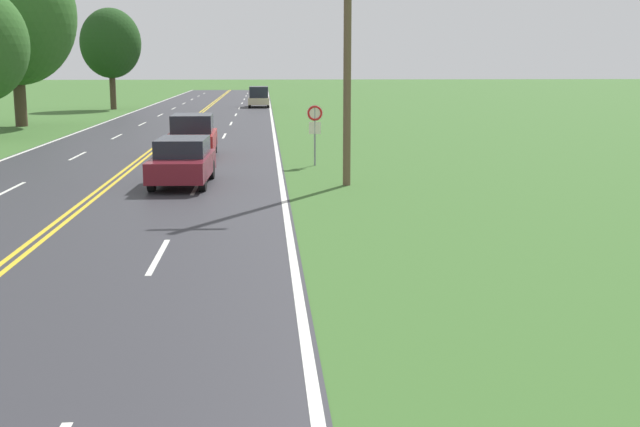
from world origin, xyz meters
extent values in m
cube|color=silver|center=(2.80, 16.50, 0.01)|extent=(0.12, 3.00, 0.00)
cube|color=silver|center=(2.80, 25.50, 0.01)|extent=(0.12, 3.00, 0.00)
cube|color=silver|center=(2.80, 34.50, 0.01)|extent=(0.12, 3.00, 0.00)
cube|color=silver|center=(2.80, 43.50, 0.01)|extent=(0.12, 3.00, 0.00)
cube|color=silver|center=(2.80, 52.50, 0.01)|extent=(0.12, 3.00, 0.00)
cube|color=silver|center=(2.80, 61.50, 0.01)|extent=(0.12, 3.00, 0.00)
cube|color=silver|center=(2.80, 70.50, 0.01)|extent=(0.12, 3.00, 0.00)
cube|color=silver|center=(2.80, 79.50, 0.01)|extent=(0.12, 3.00, 0.00)
cube|color=silver|center=(2.80, 88.50, 0.01)|extent=(0.12, 3.00, 0.00)
cube|color=silver|center=(2.80, 97.50, 0.01)|extent=(0.12, 3.00, 0.00)
cube|color=silver|center=(2.80, 106.50, 0.01)|extent=(0.12, 3.00, 0.00)
cube|color=silver|center=(-2.80, 25.50, 0.01)|extent=(0.12, 3.00, 0.00)
cube|color=silver|center=(-2.80, 34.50, 0.01)|extent=(0.12, 3.00, 0.00)
cube|color=silver|center=(-2.80, 43.50, 0.01)|extent=(0.12, 3.00, 0.00)
cube|color=silver|center=(-2.80, 52.50, 0.01)|extent=(0.12, 3.00, 0.00)
cube|color=silver|center=(-2.80, 61.50, 0.01)|extent=(0.12, 3.00, 0.00)
cube|color=silver|center=(-2.80, 70.50, 0.01)|extent=(0.12, 3.00, 0.00)
cube|color=silver|center=(-2.80, 79.50, 0.01)|extent=(0.12, 3.00, 0.00)
cube|color=silver|center=(-2.80, 88.50, 0.01)|extent=(0.12, 3.00, 0.00)
cube|color=silver|center=(-2.80, 97.50, 0.01)|extent=(0.12, 3.00, 0.00)
cube|color=silver|center=(-2.80, 106.50, 0.01)|extent=(0.12, 3.00, 0.00)
cylinder|color=gray|center=(6.80, 30.78, 1.10)|extent=(0.07, 0.07, 2.21)
cylinder|color=silver|center=(6.80, 30.76, 1.96)|extent=(0.60, 0.02, 0.60)
torus|color=red|center=(6.80, 30.75, 1.96)|extent=(0.55, 0.07, 0.55)
cube|color=silver|center=(6.80, 30.76, 1.41)|extent=(0.44, 0.02, 0.44)
cylinder|color=brown|center=(7.49, 25.74, 4.79)|extent=(0.24, 0.24, 9.59)
cylinder|color=#473828|center=(-7.69, 69.66, 1.67)|extent=(0.50, 0.50, 3.33)
ellipsoid|color=#1E4219|center=(-7.69, 69.66, 5.45)|extent=(4.98, 4.98, 5.73)
cylinder|color=#473828|center=(-9.90, 51.21, 1.78)|extent=(0.72, 0.72, 3.56)
ellipsoid|color=#2D5B23|center=(-9.90, 51.21, 6.64)|extent=(7.24, 7.24, 8.33)
cylinder|color=black|center=(3.06, 24.77, 0.33)|extent=(0.22, 0.66, 0.66)
cylinder|color=black|center=(1.54, 24.82, 0.33)|extent=(0.22, 0.66, 0.66)
cylinder|color=black|center=(3.14, 27.40, 0.33)|extent=(0.22, 0.66, 0.66)
cylinder|color=black|center=(1.63, 27.45, 0.33)|extent=(0.22, 0.66, 0.66)
cube|color=maroon|center=(2.34, 26.11, 0.61)|extent=(1.85, 4.29, 0.63)
cube|color=#1E232D|center=(2.35, 26.28, 1.20)|extent=(1.58, 2.38, 0.55)
cylinder|color=black|center=(2.82, 32.63, 0.36)|extent=(0.21, 0.72, 0.72)
cylinder|color=black|center=(1.18, 32.60, 0.36)|extent=(0.21, 0.72, 0.72)
cylinder|color=black|center=(2.78, 35.31, 0.36)|extent=(0.21, 0.72, 0.72)
cylinder|color=black|center=(1.14, 35.28, 0.36)|extent=(0.21, 0.72, 0.72)
cube|color=#A81E1E|center=(1.98, 33.95, 0.66)|extent=(1.91, 4.36, 0.69)
cube|color=#1E232D|center=(1.98, 34.13, 1.37)|extent=(1.66, 2.41, 0.72)
cylinder|color=black|center=(5.29, 71.01, 0.32)|extent=(0.20, 0.63, 0.63)
cylinder|color=black|center=(3.65, 71.02, 0.32)|extent=(0.20, 0.63, 0.63)
cylinder|color=black|center=(5.30, 73.65, 0.32)|extent=(0.20, 0.63, 0.63)
cylinder|color=black|center=(3.66, 73.65, 0.32)|extent=(0.20, 0.63, 0.63)
cube|color=#C1B28E|center=(4.48, 72.33, 0.57)|extent=(1.85, 4.25, 0.57)
cube|color=#1E232D|center=(4.48, 72.33, 1.33)|extent=(1.62, 2.98, 0.95)
camera|label=1|loc=(4.92, 0.90, 3.76)|focal=45.00mm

